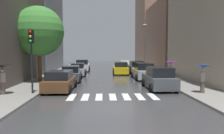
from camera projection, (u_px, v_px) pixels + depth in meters
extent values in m
cube|color=#37373A|center=(107.00, 70.00, 35.75)|extent=(28.00, 72.00, 0.04)
cube|color=gray|center=(67.00, 70.00, 35.48)|extent=(3.00, 72.00, 0.15)
cube|color=gray|center=(147.00, 69.00, 36.01)|extent=(3.00, 72.00, 0.15)
cube|color=silver|center=(72.00, 97.00, 14.53)|extent=(0.45, 2.20, 0.01)
cube|color=silver|center=(85.00, 97.00, 14.56)|extent=(0.45, 2.20, 0.01)
cube|color=silver|center=(99.00, 97.00, 14.60)|extent=(0.45, 2.20, 0.01)
cube|color=silver|center=(113.00, 97.00, 14.64)|extent=(0.45, 2.20, 0.01)
cube|color=silver|center=(126.00, 97.00, 14.67)|extent=(0.45, 2.20, 0.01)
cube|color=silver|center=(140.00, 97.00, 14.71)|extent=(0.45, 2.20, 0.01)
cube|color=silver|center=(153.00, 96.00, 14.75)|extent=(0.45, 2.20, 0.01)
cube|color=slate|center=(36.00, 11.00, 34.29)|extent=(6.00, 12.22, 18.44)
cube|color=#8C6B56|center=(171.00, 36.00, 37.74)|extent=(6.00, 14.49, 11.15)
cube|color=#8C6B56|center=(152.00, 22.00, 52.42)|extent=(6.00, 13.56, 20.01)
cube|color=brown|center=(60.00, 83.00, 17.02)|extent=(1.96, 4.51, 0.75)
cube|color=black|center=(60.00, 75.00, 16.75)|extent=(1.71, 2.49, 0.61)
cylinder|color=black|center=(52.00, 84.00, 18.48)|extent=(0.23, 0.64, 0.64)
cylinder|color=black|center=(75.00, 83.00, 18.54)|extent=(0.23, 0.64, 0.64)
cylinder|color=black|center=(42.00, 90.00, 15.53)|extent=(0.23, 0.64, 0.64)
cylinder|color=black|center=(70.00, 90.00, 15.58)|extent=(0.23, 0.64, 0.64)
cube|color=#474C51|center=(72.00, 75.00, 22.52)|extent=(1.99, 4.67, 0.76)
cube|color=black|center=(71.00, 69.00, 22.25)|extent=(1.68, 2.60, 0.63)
cylinder|color=black|center=(65.00, 76.00, 23.97)|extent=(0.25, 0.65, 0.64)
cylinder|color=black|center=(81.00, 76.00, 24.12)|extent=(0.25, 0.65, 0.64)
cylinder|color=black|center=(61.00, 80.00, 20.96)|extent=(0.25, 0.65, 0.64)
cylinder|color=black|center=(79.00, 80.00, 21.11)|extent=(0.25, 0.65, 0.64)
cube|color=#B2B7BF|center=(78.00, 71.00, 27.83)|extent=(1.91, 4.47, 0.76)
cube|color=black|center=(78.00, 66.00, 27.57)|extent=(1.63, 2.48, 0.62)
cylinder|color=black|center=(72.00, 72.00, 29.23)|extent=(0.24, 0.65, 0.64)
cylinder|color=black|center=(86.00, 72.00, 29.36)|extent=(0.24, 0.65, 0.64)
cylinder|color=black|center=(70.00, 74.00, 26.34)|extent=(0.24, 0.65, 0.64)
cylinder|color=black|center=(85.00, 74.00, 26.47)|extent=(0.24, 0.65, 0.64)
cube|color=silver|center=(83.00, 67.00, 33.86)|extent=(2.07, 4.36, 0.87)
cube|color=black|center=(82.00, 62.00, 33.59)|extent=(1.78, 2.42, 0.72)
cylinder|color=black|center=(77.00, 68.00, 35.23)|extent=(0.24, 0.65, 0.64)
cylinder|color=black|center=(89.00, 68.00, 35.36)|extent=(0.24, 0.65, 0.64)
cylinder|color=black|center=(75.00, 70.00, 32.40)|extent=(0.24, 0.65, 0.64)
cylinder|color=black|center=(89.00, 70.00, 32.53)|extent=(0.24, 0.65, 0.64)
cube|color=#474C51|center=(159.00, 81.00, 17.70)|extent=(1.99, 4.43, 0.88)
cube|color=black|center=(160.00, 72.00, 17.42)|extent=(1.72, 2.44, 0.72)
cylinder|color=black|center=(143.00, 83.00, 19.11)|extent=(0.23, 0.64, 0.64)
cylinder|color=black|center=(165.00, 82.00, 19.22)|extent=(0.23, 0.64, 0.64)
cylinder|color=black|center=(151.00, 88.00, 16.22)|extent=(0.23, 0.64, 0.64)
cylinder|color=black|center=(177.00, 88.00, 16.33)|extent=(0.23, 0.64, 0.64)
cube|color=#B2B7BF|center=(143.00, 73.00, 24.11)|extent=(1.95, 4.70, 0.88)
cube|color=black|center=(144.00, 66.00, 23.82)|extent=(1.70, 2.59, 0.72)
cylinder|color=black|center=(132.00, 75.00, 25.62)|extent=(0.23, 0.64, 0.64)
cylinder|color=black|center=(148.00, 75.00, 25.72)|extent=(0.23, 0.64, 0.64)
cylinder|color=black|center=(137.00, 78.00, 22.54)|extent=(0.23, 0.64, 0.64)
cylinder|color=black|center=(155.00, 78.00, 22.65)|extent=(0.23, 0.64, 0.64)
cube|color=#474C51|center=(136.00, 69.00, 30.10)|extent=(1.94, 4.52, 0.86)
cube|color=black|center=(137.00, 64.00, 29.82)|extent=(1.68, 2.50, 0.70)
cylinder|color=black|center=(128.00, 70.00, 31.54)|extent=(0.23, 0.64, 0.64)
cylinder|color=black|center=(141.00, 70.00, 31.65)|extent=(0.23, 0.64, 0.64)
cylinder|color=black|center=(131.00, 72.00, 28.59)|extent=(0.23, 0.64, 0.64)
cylinder|color=black|center=(145.00, 72.00, 28.70)|extent=(0.23, 0.64, 0.64)
cube|color=yellow|center=(121.00, 70.00, 29.59)|extent=(1.97, 4.69, 0.80)
cube|color=black|center=(121.00, 64.00, 29.31)|extent=(1.70, 2.59, 0.65)
cube|color=#F2EDCC|center=(121.00, 61.00, 29.28)|extent=(0.21, 0.37, 0.18)
cylinder|color=black|center=(113.00, 71.00, 31.13)|extent=(0.24, 0.65, 0.64)
cylinder|color=black|center=(127.00, 71.00, 31.15)|extent=(0.24, 0.65, 0.64)
cylinder|color=black|center=(114.00, 73.00, 28.07)|extent=(0.24, 0.65, 0.64)
cylinder|color=black|center=(128.00, 73.00, 28.10)|extent=(0.24, 0.65, 0.64)
cylinder|color=#38513D|center=(170.00, 79.00, 19.97)|extent=(0.28, 0.28, 0.79)
cylinder|color=brown|center=(171.00, 71.00, 19.92)|extent=(0.36, 0.36, 0.63)
sphere|color=tan|center=(171.00, 66.00, 19.89)|extent=(0.25, 0.25, 0.25)
cone|color=#8C1E8C|center=(171.00, 63.00, 19.87)|extent=(1.00, 1.00, 0.20)
cylinder|color=#333338|center=(171.00, 67.00, 19.89)|extent=(0.02, 0.02, 0.72)
cylinder|color=brown|center=(3.00, 88.00, 14.70)|extent=(0.28, 0.28, 0.82)
cylinder|color=gray|center=(3.00, 77.00, 14.65)|extent=(0.36, 0.36, 0.65)
sphere|color=tan|center=(2.00, 71.00, 14.61)|extent=(0.26, 0.26, 0.26)
cone|color=black|center=(2.00, 66.00, 14.59)|extent=(1.12, 1.12, 0.20)
cylinder|color=#333338|center=(2.00, 72.00, 14.62)|extent=(0.02, 0.02, 0.74)
cylinder|color=brown|center=(202.00, 87.00, 15.23)|extent=(0.28, 0.28, 0.80)
cylinder|color=gray|center=(203.00, 77.00, 15.18)|extent=(0.36, 0.36, 0.64)
sphere|color=tan|center=(203.00, 70.00, 15.15)|extent=(0.25, 0.25, 0.25)
cone|color=navy|center=(203.00, 66.00, 15.13)|extent=(0.95, 0.95, 0.20)
cylinder|color=#333338|center=(203.00, 71.00, 15.16)|extent=(0.02, 0.02, 0.73)
cylinder|color=#513823|center=(40.00, 67.00, 21.35)|extent=(0.36, 0.36, 2.77)
sphere|color=#3B7E32|center=(39.00, 31.00, 21.11)|extent=(4.75, 4.75, 4.75)
cylinder|color=black|center=(32.00, 69.00, 14.95)|extent=(0.12, 0.12, 3.40)
cube|color=black|center=(31.00, 37.00, 14.80)|extent=(0.30, 0.30, 0.90)
sphere|color=red|center=(30.00, 32.00, 14.60)|extent=(0.18, 0.18, 0.18)
sphere|color=#F2A519|center=(30.00, 36.00, 14.62)|extent=(0.18, 0.18, 0.18)
sphere|color=green|center=(30.00, 41.00, 14.64)|extent=(0.18, 0.18, 0.18)
cylinder|color=#595B60|center=(145.00, 48.00, 32.79)|extent=(0.16, 0.16, 6.63)
ellipsoid|color=beige|center=(145.00, 25.00, 32.55)|extent=(0.60, 0.28, 0.24)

